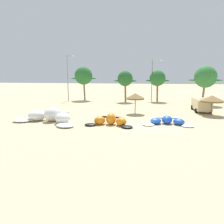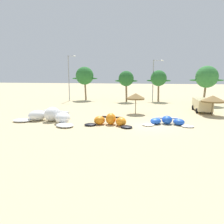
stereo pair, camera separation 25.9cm
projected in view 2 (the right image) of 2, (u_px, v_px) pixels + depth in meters
name	position (u px, v px, depth m)	size (l,w,h in m)	color
ground_plane	(149.00, 126.00, 22.20)	(260.00, 260.00, 0.00)	#C6B284
kite_far_left	(50.00, 116.00, 24.19)	(8.26, 4.71, 1.64)	white
kite_left	(110.00, 121.00, 22.61)	(5.41, 2.56, 1.23)	black
kite_left_of_center	(167.00, 121.00, 22.90)	(5.53, 2.64, 0.90)	white
beach_umbrella_near_van	(136.00, 96.00, 29.28)	(2.51, 2.51, 2.83)	brown
beach_umbrella_middle	(213.00, 99.00, 27.83)	(2.98, 2.98, 2.66)	brown
parked_car_second	(202.00, 104.00, 31.41)	(2.27, 5.43, 1.84)	beige
palm_leftmost	(85.00, 76.00, 46.22)	(5.77, 3.84, 7.16)	#7F6647
palm_left	(126.00, 79.00, 42.96)	(4.60, 3.07, 6.20)	brown
palm_left_of_gap	(159.00, 78.00, 43.58)	(4.84, 3.22, 6.35)	#7F6647
palm_center_left	(207.00, 77.00, 38.20)	(5.86, 3.91, 6.97)	#7F6647
lamppost_west	(69.00, 76.00, 44.52)	(1.76, 0.24, 9.36)	gray
lamppost_west_center	(154.00, 78.00, 43.76)	(2.04, 0.24, 8.43)	gray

